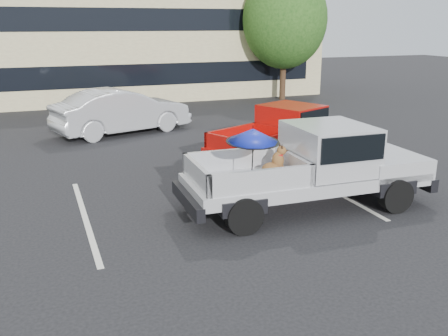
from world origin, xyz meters
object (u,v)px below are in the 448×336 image
(red_pickup, at_px, (288,131))
(silver_sedan, at_px, (122,111))
(tree_right, at_px, (285,20))
(silver_pickup, at_px, (319,162))
(tree_back, at_px, (186,17))

(red_pickup, distance_m, silver_sedan, 6.98)
(tree_right, relative_size, silver_pickup, 1.18)
(red_pickup, bearing_deg, silver_sedan, 100.98)
(silver_sedan, bearing_deg, red_pickup, -161.66)
(tree_right, relative_size, red_pickup, 1.26)
(silver_pickup, height_order, red_pickup, silver_pickup)
(tree_right, xyz_separation_m, silver_pickup, (-6.94, -15.15, -3.16))
(tree_back, bearing_deg, silver_pickup, -99.66)
(tree_right, height_order, silver_pickup, tree_right)
(tree_right, distance_m, red_pickup, 13.14)
(silver_sedan, bearing_deg, silver_pickup, 179.65)
(silver_pickup, distance_m, silver_sedan, 9.90)
(tree_right, bearing_deg, silver_sedan, -149.83)
(tree_back, relative_size, silver_sedan, 1.39)
(red_pickup, xyz_separation_m, silver_sedan, (-4.00, 5.71, -0.07))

